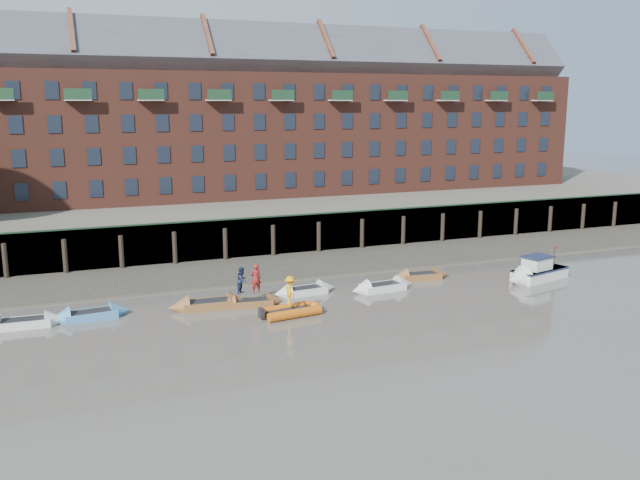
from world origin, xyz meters
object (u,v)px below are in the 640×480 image
rowboat_0 (23,323)px  person_rower_a (256,278)px  person_rib_crew (290,291)px  rowboat_6 (421,276)px  rowboat_2 (209,304)px  motor_launch (532,273)px  rib_tender (293,311)px  rowboat_1 (91,315)px  rowboat_4 (305,291)px  person_rower_b (242,280)px  rowboat_5 (383,287)px  rowboat_3 (251,303)px

rowboat_0 → person_rower_a: bearing=-0.7°
person_rib_crew → rowboat_6: bearing=-66.4°
rowboat_2 → motor_launch: (22.64, -1.96, 0.32)m
rowboat_6 → rib_tender: (-11.29, -4.58, 0.05)m
person_rower_a → person_rib_crew: (1.30, -2.77, -0.22)m
motor_launch → rowboat_1: bearing=-19.3°
rowboat_4 → rowboat_6: size_ratio=1.00×
rowboat_0 → person_rib_crew: (14.70, -3.51, 1.27)m
rowboat_4 → person_rower_b: bearing=-172.1°
rowboat_1 → rowboat_5: 18.66m
rowboat_4 → motor_launch: bearing=-15.0°
person_rower_b → rowboat_5: bearing=-51.6°
rowboat_3 → rowboat_5: size_ratio=0.88×
person_rower_a → person_rower_b: person_rower_a is taller
rowboat_5 → person_rower_b: person_rower_b is taller
rowboat_1 → person_rower_b: size_ratio=2.80×
rowboat_5 → rowboat_3: bearing=176.4°
rowboat_6 → person_rower_b: 13.75m
rowboat_3 → rowboat_4: rowboat_4 is taller
rowboat_5 → rowboat_6: 4.26m
rowboat_6 → person_rower_b: bearing=-167.0°
rowboat_5 → person_rower_a: (-8.86, -0.13, 1.49)m
rowboat_6 → person_rib_crew: person_rib_crew is taller
person_rower_b → rowboat_6: bearing=-44.3°
rowboat_0 → person_rower_a: person_rower_a is taller
rowboat_1 → rowboat_6: bearing=-3.6°
rowboat_6 → person_rower_a: size_ratio=2.41×
rowboat_4 → person_rower_b: (-4.51, -1.05, 1.41)m
rowboat_2 → person_rower_a: bearing=-6.0°
person_rower_a → person_rower_b: 0.85m
rowboat_4 → rowboat_6: bearing=-1.3°
rowboat_1 → rowboat_2: bearing=-10.1°
person_rower_a → rowboat_1: bearing=-7.8°
rowboat_3 → motor_launch: motor_launch is taller
rowboat_0 → rib_tender: 15.25m
rowboat_2 → rowboat_6: size_ratio=1.11×
rowboat_3 → rowboat_0: bearing=-176.9°
rowboat_5 → person_rib_crew: person_rib_crew is taller
rowboat_1 → person_rib_crew: size_ratio=2.59×
motor_launch → person_rower_b: (-20.57, 1.73, 1.06)m
rowboat_3 → person_rib_crew: size_ratio=2.31×
rowboat_5 → person_rib_crew: 8.19m
person_rower_b → rowboat_3: bearing=-77.3°
rowboat_6 → motor_launch: (6.99, -3.40, 0.35)m
person_rower_b → rib_tender: bearing=-103.2°
rowboat_1 → rowboat_4: rowboat_1 is taller
rowboat_1 → rowboat_6: 22.56m
person_rower_b → motor_launch: bearing=-56.2°
rowboat_0 → person_rower_a: size_ratio=2.49×
person_rower_b → person_rib_crew: 3.64m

